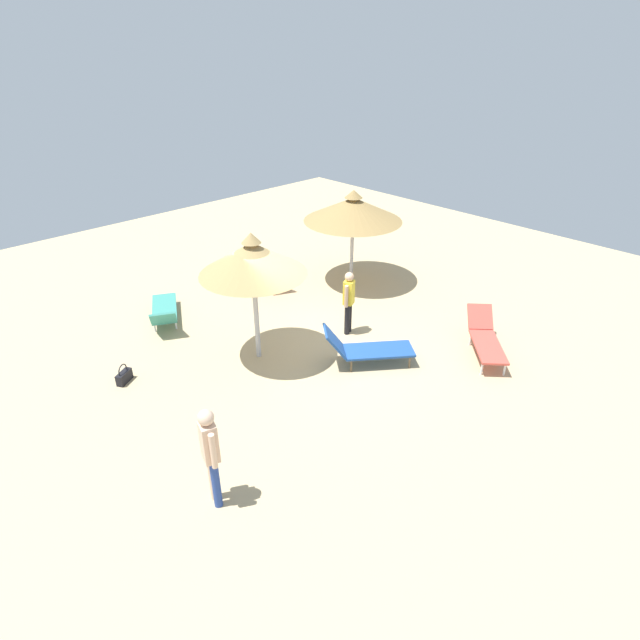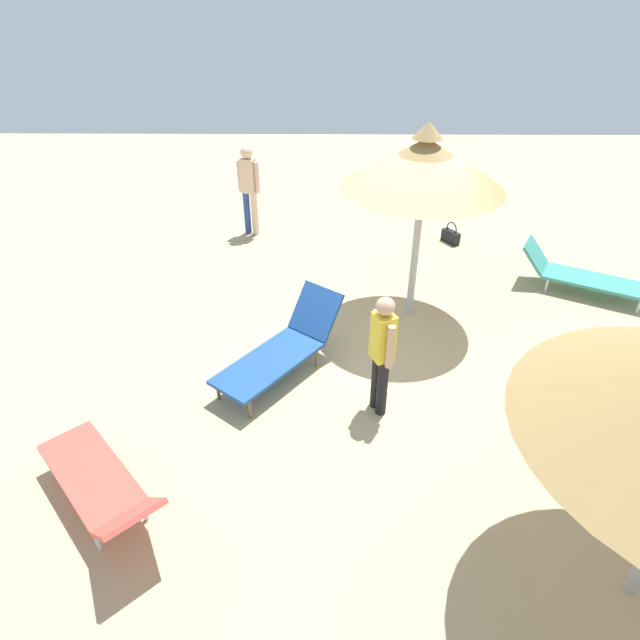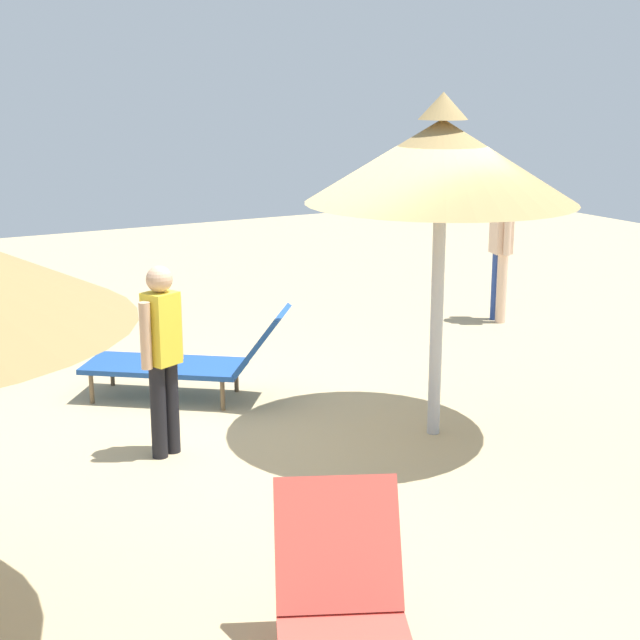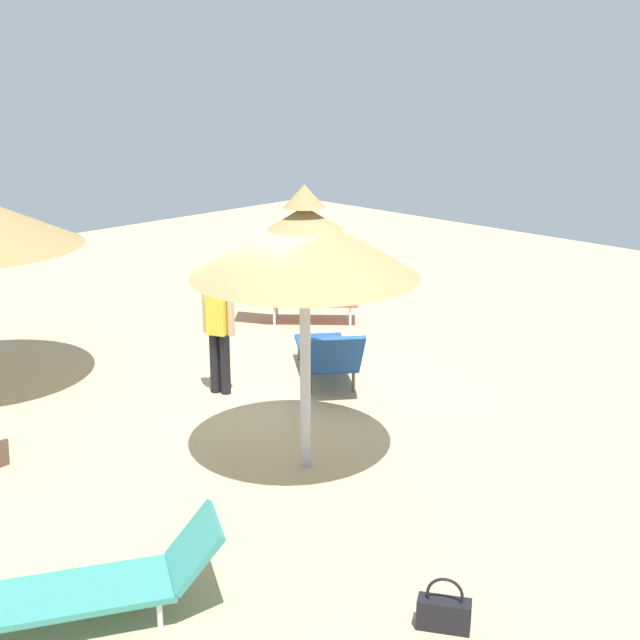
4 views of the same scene
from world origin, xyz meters
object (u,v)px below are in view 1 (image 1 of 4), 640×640
(parasol_umbrella_near_left, at_px, (353,209))
(lounge_chair_front, at_px, (164,311))
(person_standing_edge, at_px, (210,452))
(parasol_umbrella_far_left, at_px, (252,259))
(lounge_chair_back, at_px, (365,348))
(lounge_chair_near_right, at_px, (486,338))
(lounge_chair_far_right, at_px, (267,272))
(handbag, at_px, (124,376))
(person_standing_center, at_px, (349,300))

(parasol_umbrella_near_left, xyz_separation_m, lounge_chair_front, (-1.57, -5.24, -1.87))
(lounge_chair_front, height_order, person_standing_edge, person_standing_edge)
(parasol_umbrella_far_left, distance_m, lounge_chair_back, 3.10)
(lounge_chair_near_right, relative_size, lounge_chair_far_right, 0.92)
(lounge_chair_far_right, distance_m, handbag, 5.54)
(lounge_chair_far_right, bearing_deg, handbag, -71.55)
(lounge_chair_back, distance_m, lounge_chair_far_right, 4.91)
(person_standing_edge, xyz_separation_m, person_standing_center, (-2.17, 5.28, -0.13))
(lounge_chair_far_right, distance_m, person_standing_center, 3.64)
(lounge_chair_front, bearing_deg, lounge_chair_back, 24.78)
(lounge_chair_near_right, height_order, handbag, lounge_chair_near_right)
(parasol_umbrella_near_left, xyz_separation_m, lounge_chair_far_right, (-1.56, -1.93, -1.81))
(lounge_chair_near_right, bearing_deg, parasol_umbrella_near_left, 171.30)
(lounge_chair_far_right, bearing_deg, lounge_chair_near_right, 10.52)
(lounge_chair_back, bearing_deg, lounge_chair_far_right, 167.05)
(parasol_umbrella_near_left, bearing_deg, lounge_chair_front, -106.69)
(lounge_chair_far_right, relative_size, handbag, 4.51)
(lounge_chair_back, distance_m, handbag, 5.15)
(person_standing_edge, relative_size, person_standing_center, 1.12)
(person_standing_edge, height_order, handbag, person_standing_edge)
(parasol_umbrella_near_left, xyz_separation_m, person_standing_center, (2.03, -2.29, -1.29))
(parasol_umbrella_near_left, relative_size, person_standing_center, 1.74)
(person_standing_edge, bearing_deg, lounge_chair_far_right, 135.56)
(parasol_umbrella_far_left, bearing_deg, person_standing_edge, -46.96)
(handbag, bearing_deg, lounge_chair_far_right, 108.45)
(parasol_umbrella_far_left, bearing_deg, lounge_chair_far_right, 138.26)
(lounge_chair_near_right, bearing_deg, handbag, -125.79)
(person_standing_center, bearing_deg, person_standing_edge, -67.63)
(lounge_chair_far_right, relative_size, person_standing_edge, 1.09)
(lounge_chair_front, distance_m, handbag, 2.62)
(lounge_chair_back, xyz_separation_m, lounge_chair_far_right, (-4.79, 1.10, -0.04))
(parasol_umbrella_near_left, bearing_deg, lounge_chair_near_right, -8.70)
(parasol_umbrella_far_left, distance_m, person_standing_center, 2.76)
(lounge_chair_far_right, distance_m, person_standing_edge, 8.09)
(lounge_chair_front, distance_m, person_standing_center, 4.69)
(lounge_chair_back, relative_size, lounge_chair_front, 0.94)
(lounge_chair_back, distance_m, lounge_chair_near_right, 2.79)
(parasol_umbrella_far_left, distance_m, handbag, 3.65)
(parasol_umbrella_far_left, relative_size, lounge_chair_back, 1.49)
(lounge_chair_back, xyz_separation_m, lounge_chair_near_right, (1.60, 2.29, -0.00))
(handbag, bearing_deg, lounge_chair_back, 53.78)
(lounge_chair_near_right, bearing_deg, lounge_chair_far_right, -169.48)
(lounge_chair_near_right, xyz_separation_m, handbag, (-4.64, -6.43, -0.27))
(person_standing_edge, bearing_deg, parasol_umbrella_far_left, 133.04)
(parasol_umbrella_near_left, height_order, person_standing_center, parasol_umbrella_near_left)
(parasol_umbrella_near_left, xyz_separation_m, person_standing_edge, (4.20, -7.57, -1.15))
(parasol_umbrella_near_left, xyz_separation_m, lounge_chair_back, (3.23, -3.03, -1.77))
(lounge_chair_near_right, relative_size, person_standing_center, 1.12)
(person_standing_edge, distance_m, person_standing_center, 5.71)
(person_standing_edge, bearing_deg, handbag, 174.32)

